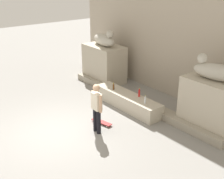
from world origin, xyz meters
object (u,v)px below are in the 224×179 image
statue_reclining_right (217,71)px  skater (97,106)px  skateboard (102,122)px  bottle_clear (145,100)px  statue_reclining_left (104,40)px  bottle_red (139,93)px  bottle_brown (114,87)px

statue_reclining_right → skater: size_ratio=1.01×
statue_reclining_right → skateboard: bearing=35.6°
bottle_clear → statue_reclining_left: bearing=163.4°
skater → skateboard: size_ratio=2.03×
skateboard → skater: bearing=117.1°
skater → bottle_red: 2.25m
bottle_red → statue_reclining_right: bearing=20.2°
statue_reclining_left → skater: 4.98m
bottle_red → bottle_brown: bearing=-165.4°
statue_reclining_right → bottle_clear: 2.60m
bottle_brown → bottle_red: 1.19m
statue_reclining_right → bottle_red: bearing=8.8°
statue_reclining_right → bottle_brown: bearing=7.0°
bottle_brown → skateboard: bearing=-51.4°
skateboard → bottle_clear: size_ratio=2.72×
bottle_clear → bottle_brown: (-1.73, -0.04, -0.01)m
statue_reclining_left → statue_reclining_right: size_ratio=0.99×
skateboard → statue_reclining_left: bearing=-50.3°
statue_reclining_left → skateboard: 4.71m
statue_reclining_right → skater: (-2.12, -3.12, -1.08)m
skater → skateboard: 1.04m
skater → statue_reclining_left: bearing=-38.0°
statue_reclining_left → bottle_clear: (3.94, -1.18, -1.33)m
statue_reclining_right → bottle_brown: (-3.64, -1.22, -1.34)m
statue_reclining_left → skateboard: (3.37, -2.67, -1.94)m
statue_reclining_left → bottle_red: (3.36, -0.92, -1.31)m
bottle_brown → bottle_red: bearing=14.6°
skater → bottle_red: size_ratio=5.04×
statue_reclining_left → statue_reclining_right: bearing=7.9°
bottle_clear → skateboard: bearing=-111.1°
bottle_clear → skater: bearing=-96.1°
skateboard → bottle_brown: size_ratio=2.99×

